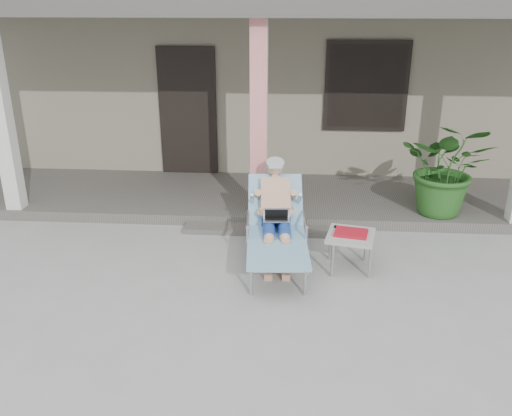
{
  "coord_description": "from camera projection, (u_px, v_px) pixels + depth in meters",
  "views": [
    {
      "loc": [
        0.46,
        -4.87,
        3.02
      ],
      "look_at": [
        0.07,
        0.6,
        0.85
      ],
      "focal_mm": 38.0,
      "sensor_mm": 36.0,
      "label": 1
    }
  ],
  "objects": [
    {
      "name": "lounger",
      "position": [
        276.0,
        204.0,
        6.38
      ],
      "size": [
        0.79,
        1.83,
        1.17
      ],
      "rotation": [
        0.0,
        0.0,
        0.07
      ],
      "color": "#B7B7BC",
      "rests_on": "ground"
    },
    {
      "name": "porch_deck",
      "position": [
        262.0,
        198.0,
        8.42
      ],
      "size": [
        10.0,
        2.0,
        0.15
      ],
      "primitive_type": "cube",
      "color": "#605B56",
      "rests_on": "ground"
    },
    {
      "name": "potted_palm",
      "position": [
        448.0,
        168.0,
        7.38
      ],
      "size": [
        1.49,
        1.4,
        1.32
      ],
      "primitive_type": "imported",
      "rotation": [
        0.0,
        0.0,
        -0.38
      ],
      "color": "#26591E",
      "rests_on": "porch_deck"
    },
    {
      "name": "house",
      "position": [
        273.0,
        65.0,
        11.07
      ],
      "size": [
        10.4,
        5.4,
        3.3
      ],
      "color": "gray",
      "rests_on": "ground"
    },
    {
      "name": "side_table",
      "position": [
        351.0,
        237.0,
        6.26
      ],
      "size": [
        0.63,
        0.63,
        0.48
      ],
      "rotation": [
        0.0,
        0.0,
        -0.2
      ],
      "color": "#A6A6A1",
      "rests_on": "ground"
    },
    {
      "name": "porch_step",
      "position": [
        257.0,
        230.0,
        7.36
      ],
      "size": [
        2.0,
        0.3,
        0.07
      ],
      "primitive_type": "cube",
      "color": "#605B56",
      "rests_on": "ground"
    },
    {
      "name": "porch_overhang",
      "position": [
        263.0,
        12.0,
        7.37
      ],
      "size": [
        10.0,
        2.3,
        2.85
      ],
      "color": "silver",
      "rests_on": "porch_deck"
    },
    {
      "name": "ground",
      "position": [
        245.0,
        304.0,
        5.66
      ],
      "size": [
        60.0,
        60.0,
        0.0
      ],
      "primitive_type": "plane",
      "color": "#9E9E99",
      "rests_on": "ground"
    }
  ]
}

